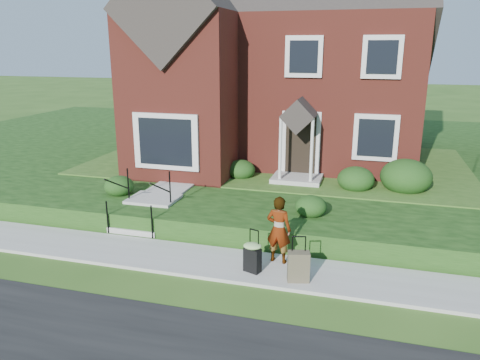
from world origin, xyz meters
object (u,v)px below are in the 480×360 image
(front_steps, at_px, (147,209))
(suitcase_olive, at_px, (298,266))
(woman, at_px, (279,230))
(suitcase_black, at_px, (252,256))

(front_steps, relative_size, suitcase_olive, 2.02)
(woman, height_order, suitcase_black, woman)
(woman, height_order, suitcase_olive, woman)
(woman, relative_size, suitcase_black, 1.61)
(front_steps, relative_size, suitcase_black, 2.05)
(woman, distance_m, suitcase_black, 0.90)
(woman, distance_m, suitcase_olive, 1.10)
(suitcase_olive, bearing_deg, suitcase_black, 157.74)
(front_steps, bearing_deg, suitcase_olive, -25.76)
(front_steps, relative_size, woman, 1.27)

